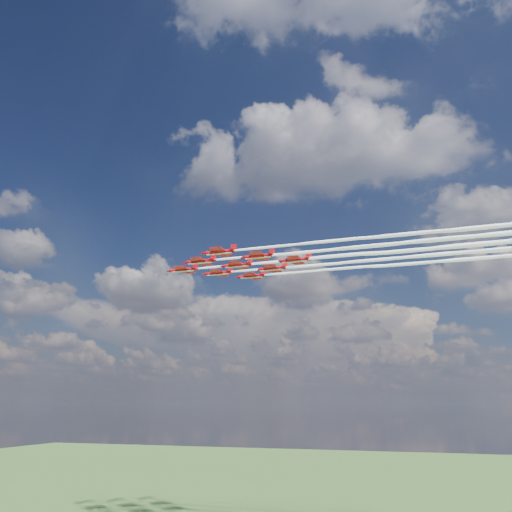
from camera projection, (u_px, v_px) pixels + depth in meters
The scene contains 6 objects.
jet_lead at pixel (416, 250), 140.42m from camera, with size 152.20×9.59×2.81m.
jet_row2_port at pixel (453, 238), 130.97m from camera, with size 152.20×9.59×2.81m.
jet_row2_starb at pixel (450, 254), 144.43m from camera, with size 152.20×9.59×2.81m.
jet_row3_port at pixel (495, 225), 121.52m from camera, with size 152.20×9.59×2.81m.
jet_row3_centre at pixel (488, 243), 134.98m from camera, with size 152.20×9.59×2.81m.
jet_row3_starb at pixel (482, 258), 148.44m from camera, with size 152.20×9.59×2.81m.
Camera 1 is at (47.11, -136.70, 36.23)m, focal length 35.00 mm.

